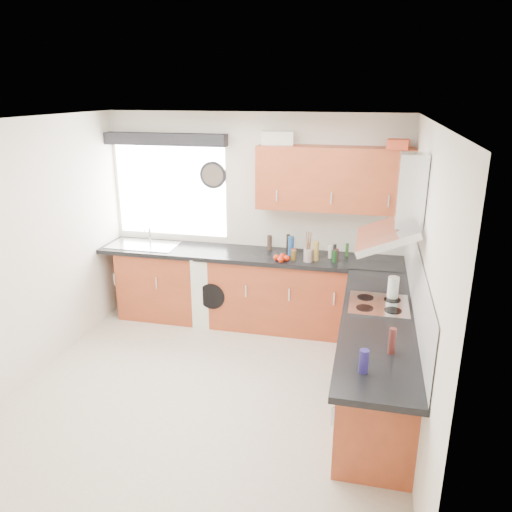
% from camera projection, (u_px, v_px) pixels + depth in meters
% --- Properties ---
extents(ground_plane, '(3.60, 3.60, 0.00)m').
position_uv_depth(ground_plane, '(211.00, 390.00, 4.77)').
color(ground_plane, beige).
extents(ceiling, '(3.60, 3.60, 0.02)m').
position_uv_depth(ceiling, '(202.00, 120.00, 3.98)').
color(ceiling, white).
rests_on(ceiling, wall_back).
extents(wall_back, '(3.60, 0.02, 2.50)m').
position_uv_depth(wall_back, '(254.00, 219.00, 6.04)').
color(wall_back, silver).
rests_on(wall_back, ground_plane).
extents(wall_front, '(3.60, 0.02, 2.50)m').
position_uv_depth(wall_front, '(101.00, 376.00, 2.71)').
color(wall_front, silver).
rests_on(wall_front, ground_plane).
extents(wall_left, '(0.02, 3.60, 2.50)m').
position_uv_depth(wall_left, '(27.00, 253.00, 4.76)').
color(wall_left, silver).
rests_on(wall_left, ground_plane).
extents(wall_right, '(0.02, 3.60, 2.50)m').
position_uv_depth(wall_right, '(420.00, 285.00, 3.99)').
color(wall_right, silver).
rests_on(wall_right, ground_plane).
extents(window, '(1.40, 0.02, 1.10)m').
position_uv_depth(window, '(171.00, 191.00, 6.16)').
color(window, silver).
rests_on(window, wall_back).
extents(window_blind, '(1.50, 0.18, 0.14)m').
position_uv_depth(window_blind, '(165.00, 139.00, 5.88)').
color(window_blind, black).
rests_on(window_blind, wall_back).
extents(splashback, '(0.01, 3.00, 0.54)m').
position_uv_depth(splashback, '(416.00, 280.00, 4.29)').
color(splashback, white).
rests_on(splashback, wall_right).
extents(base_cab_back, '(3.00, 0.58, 0.86)m').
position_uv_depth(base_cab_back, '(240.00, 290.00, 6.05)').
color(base_cab_back, brown).
rests_on(base_cab_back, ground_plane).
extents(base_cab_corner, '(0.60, 0.60, 0.86)m').
position_uv_depth(base_cab_corner, '(375.00, 302.00, 5.70)').
color(base_cab_corner, brown).
rests_on(base_cab_corner, ground_plane).
extents(base_cab_right, '(0.58, 2.10, 0.86)m').
position_uv_depth(base_cab_right, '(376.00, 361.00, 4.45)').
color(base_cab_right, brown).
rests_on(base_cab_right, ground_plane).
extents(worktop_back, '(3.60, 0.62, 0.05)m').
position_uv_depth(worktop_back, '(248.00, 255.00, 5.88)').
color(worktop_back, black).
rests_on(worktop_back, base_cab_back).
extents(worktop_right, '(0.62, 2.42, 0.05)m').
position_uv_depth(worktop_right, '(378.00, 322.00, 4.17)').
color(worktop_right, black).
rests_on(worktop_right, base_cab_right).
extents(sink, '(0.84, 0.46, 0.10)m').
position_uv_depth(sink, '(143.00, 242.00, 6.14)').
color(sink, silver).
rests_on(sink, worktop_back).
extents(oven, '(0.56, 0.58, 0.85)m').
position_uv_depth(oven, '(375.00, 353.00, 4.59)').
color(oven, black).
rests_on(oven, ground_plane).
extents(hob_plate, '(0.52, 0.52, 0.01)m').
position_uv_depth(hob_plate, '(379.00, 305.00, 4.44)').
color(hob_plate, silver).
rests_on(hob_plate, worktop_right).
extents(extractor_hood, '(0.52, 0.78, 0.66)m').
position_uv_depth(extractor_hood, '(399.00, 212.00, 4.14)').
color(extractor_hood, silver).
rests_on(extractor_hood, wall_right).
extents(upper_cabinets, '(1.70, 0.35, 0.70)m').
position_uv_depth(upper_cabinets, '(334.00, 179.00, 5.50)').
color(upper_cabinets, brown).
rests_on(upper_cabinets, wall_back).
extents(washing_machine, '(0.69, 0.67, 0.87)m').
position_uv_depth(washing_machine, '(219.00, 287.00, 6.12)').
color(washing_machine, silver).
rests_on(washing_machine, ground_plane).
extents(wall_clock, '(0.33, 0.04, 0.33)m').
position_uv_depth(wall_clock, '(213.00, 175.00, 5.96)').
color(wall_clock, black).
rests_on(wall_clock, wall_back).
extents(casserole, '(0.38, 0.30, 0.15)m').
position_uv_depth(casserole, '(278.00, 138.00, 5.59)').
color(casserole, silver).
rests_on(casserole, upper_cabinets).
extents(storage_box, '(0.24, 0.21, 0.10)m').
position_uv_depth(storage_box, '(398.00, 144.00, 5.14)').
color(storage_box, '#C33F21').
rests_on(storage_box, upper_cabinets).
extents(utensil_pot, '(0.11, 0.11, 0.14)m').
position_uv_depth(utensil_pot, '(308.00, 255.00, 5.55)').
color(utensil_pot, gray).
rests_on(utensil_pot, worktop_back).
extents(kitchen_roll, '(0.10, 0.10, 0.22)m').
position_uv_depth(kitchen_roll, '(393.00, 288.00, 4.53)').
color(kitchen_roll, silver).
rests_on(kitchen_roll, worktop_right).
extents(tomato_cluster, '(0.17, 0.17, 0.07)m').
position_uv_depth(tomato_cluster, '(282.00, 258.00, 5.58)').
color(tomato_cluster, '#AC1E08').
rests_on(tomato_cluster, worktop_back).
extents(jar_0, '(0.07, 0.07, 0.22)m').
position_uv_depth(jar_0, '(291.00, 246.00, 5.76)').
color(jar_0, navy).
rests_on(jar_0, worktop_back).
extents(jar_1, '(0.05, 0.05, 0.15)m').
position_uv_depth(jar_1, '(330.00, 252.00, 5.66)').
color(jar_1, '#BDB6A1').
rests_on(jar_1, worktop_back).
extents(jar_2, '(0.07, 0.07, 0.14)m').
position_uv_depth(jar_2, '(335.00, 256.00, 5.54)').
color(jar_2, '#143815').
rests_on(jar_2, worktop_back).
extents(jar_3, '(0.06, 0.06, 0.10)m').
position_uv_depth(jar_3, '(293.00, 253.00, 5.69)').
color(jar_3, maroon).
rests_on(jar_3, worktop_back).
extents(jar_4, '(0.04, 0.04, 0.22)m').
position_uv_depth(jar_4, '(288.00, 244.00, 5.85)').
color(jar_4, black).
rests_on(jar_4, worktop_back).
extents(jar_5, '(0.04, 0.04, 0.20)m').
position_uv_depth(jar_5, '(334.00, 253.00, 5.55)').
color(jar_5, black).
rests_on(jar_5, worktop_back).
extents(jar_6, '(0.04, 0.04, 0.15)m').
position_uv_depth(jar_6, '(347.00, 250.00, 5.73)').
color(jar_6, '#26531D').
rests_on(jar_6, worktop_back).
extents(jar_7, '(0.06, 0.06, 0.18)m').
position_uv_depth(jar_7, '(270.00, 243.00, 5.96)').
color(jar_7, '#3A2820').
rests_on(jar_7, worktop_back).
extents(jar_8, '(0.05, 0.05, 0.15)m').
position_uv_depth(jar_8, '(336.00, 255.00, 5.54)').
color(jar_8, '#511D25').
rests_on(jar_8, worktop_back).
extents(jar_9, '(0.06, 0.06, 0.12)m').
position_uv_depth(jar_9, '(293.00, 255.00, 5.60)').
color(jar_9, brown).
rests_on(jar_9, worktop_back).
extents(jar_10, '(0.07, 0.07, 0.22)m').
position_uv_depth(jar_10, '(316.00, 251.00, 5.57)').
color(jar_10, olive).
rests_on(jar_10, worktop_back).
extents(bottle_0, '(0.07, 0.07, 0.17)m').
position_uv_depth(bottle_0, '(364.00, 361.00, 3.36)').
color(bottle_0, navy).
rests_on(bottle_0, worktop_right).
extents(bottle_1, '(0.05, 0.05, 0.20)m').
position_uv_depth(bottle_1, '(392.00, 341.00, 3.60)').
color(bottle_1, '#50201C').
rests_on(bottle_1, worktop_right).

